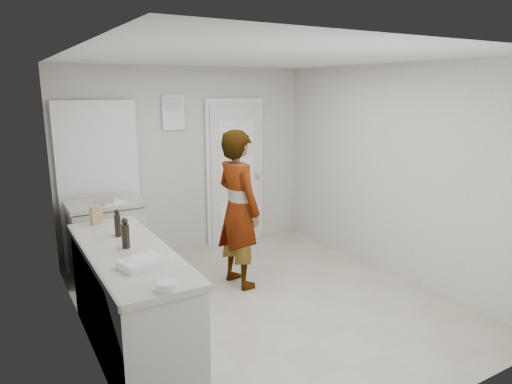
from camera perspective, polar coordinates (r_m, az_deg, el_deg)
ground at (r=4.98m, az=1.02°, el=-13.61°), size 4.00×4.00×0.00m
room_shell at (r=6.25m, az=-9.72°, el=1.68°), size 4.00×4.00×4.00m
main_counter at (r=4.11m, az=-15.39°, el=-13.46°), size 0.64×1.96×0.93m
side_counter at (r=5.74m, az=-18.14°, el=-5.97°), size 0.84×0.61×0.93m
person at (r=5.12m, az=-2.22°, el=-2.16°), size 0.51×0.70×1.79m
cake_mix_box at (r=4.69m, az=-19.34°, el=-2.72°), size 0.12×0.09×0.18m
spice_jar at (r=4.31m, az=-16.81°, el=-4.59°), size 0.05×0.05×0.08m
oil_cruet_a at (r=3.92m, az=-16.01°, el=-5.04°), size 0.07×0.07×0.26m
oil_cruet_b at (r=4.24m, az=-16.92°, el=-3.78°), size 0.06×0.06×0.25m
baking_dish at (r=3.53m, az=-13.95°, el=-8.58°), size 0.37×0.30×0.06m
egg_bowl at (r=3.11m, az=-11.07°, el=-11.41°), size 0.14×0.14×0.06m
papers at (r=5.54m, az=-17.61°, el=-1.21°), size 0.27×0.33×0.01m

